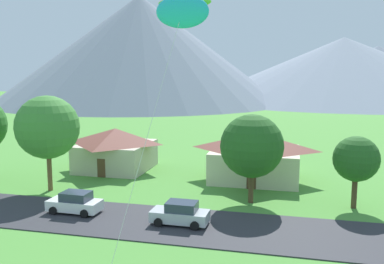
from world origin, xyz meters
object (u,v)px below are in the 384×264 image
house_leftmost (255,155)px  tree_near_right (356,159)px  parked_car_white_mid_west (75,203)px  kite_flyer_with_kite (181,18)px  house_left_center (116,148)px  tree_center (252,146)px  parked_car_silver_west_end (180,214)px  tree_near_left (47,127)px

house_leftmost → tree_near_right: tree_near_right is taller
parked_car_white_mid_west → kite_flyer_with_kite: kite_flyer_with_kite is taller
house_left_center → tree_center: (16.27, -8.79, 2.47)m
tree_center → tree_near_right: 8.45m
tree_center → house_leftmost: bearing=92.6°
tree_near_right → kite_flyer_with_kite: bearing=-124.9°
house_left_center → parked_car_silver_west_end: size_ratio=1.97×
house_left_center → parked_car_silver_west_end: (11.79, -15.32, -1.59)m
house_leftmost → tree_near_right: bearing=-40.7°
tree_center → kite_flyer_with_kite: 17.27m
tree_near_right → tree_near_left: bearing=-177.3°
house_leftmost → kite_flyer_with_kite: kite_flyer_with_kite is taller
tree_near_left → kite_flyer_with_kite: 23.02m
house_leftmost → tree_center: bearing=-87.4°
house_left_center → tree_near_right: 26.06m
tree_center → kite_flyer_with_kite: size_ratio=0.51×
house_left_center → parked_car_white_mid_west: size_ratio=1.96×
house_leftmost → tree_near_right: size_ratio=1.59×
tree_near_left → kite_flyer_with_kite: kite_flyer_with_kite is taller
house_leftmost → tree_near_left: tree_near_left is taller
tree_center → kite_flyer_with_kite: (-2.22, -14.68, 8.81)m
tree_near_left → kite_flyer_with_kite: bearing=-40.1°
kite_flyer_with_kite → tree_near_left: bearing=139.9°
house_left_center → kite_flyer_with_kite: (14.05, -23.48, 11.28)m
parked_car_white_mid_west → kite_flyer_with_kite: 19.03m
house_leftmost → tree_near_left: 20.73m
house_leftmost → house_left_center: bearing=177.5°
house_left_center → parked_car_white_mid_west: (3.02, -14.83, -1.59)m
tree_near_left → parked_car_white_mid_west: tree_near_left is taller
tree_near_left → tree_near_right: tree_near_left is taller
house_left_center → kite_flyer_with_kite: size_ratio=0.56×
tree_near_left → parked_car_white_mid_west: bearing=-43.8°
parked_car_silver_west_end → parked_car_white_mid_west: 8.78m
parked_car_silver_west_end → parked_car_white_mid_west: bearing=176.8°
house_left_center → tree_near_right: tree_near_right is taller
tree_center → parked_car_silver_west_end: size_ratio=1.81×
house_leftmost → tree_near_left: bearing=-154.5°
tree_center → tree_near_left: bearing=-177.8°
house_leftmost → house_left_center: size_ratio=1.15×
house_left_center → tree_near_left: size_ratio=0.92×
house_leftmost → tree_near_left: (-18.44, -8.80, 3.49)m
tree_near_right → house_left_center: bearing=161.5°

